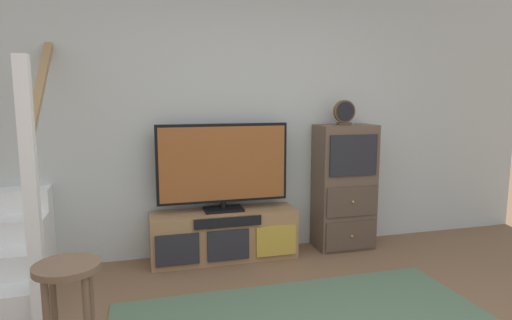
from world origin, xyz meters
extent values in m
cube|color=#B2B7B2|center=(0.00, 2.46, 1.35)|extent=(6.40, 0.12, 2.70)
cube|color=#997047|center=(-0.30, 2.20, 0.23)|extent=(1.37, 0.36, 0.47)
cube|color=#232328|center=(-0.76, 2.01, 0.20)|extent=(0.38, 0.02, 0.28)
cube|color=#232328|center=(-0.30, 2.01, 0.20)|extent=(0.38, 0.02, 0.28)
cube|color=#B79333|center=(0.16, 2.01, 0.20)|extent=(0.38, 0.02, 0.28)
cube|color=black|center=(-0.30, 2.01, 0.41)|extent=(0.61, 0.02, 0.09)
cube|color=black|center=(-0.30, 2.22, 0.48)|extent=(0.36, 0.22, 0.02)
cylinder|color=black|center=(-0.30, 2.22, 0.52)|extent=(0.05, 0.05, 0.06)
cube|color=black|center=(-0.30, 2.22, 0.92)|extent=(1.23, 0.05, 0.73)
cube|color=brown|center=(-0.30, 2.19, 0.92)|extent=(1.18, 0.01, 0.68)
cube|color=brown|center=(0.94, 2.21, 0.63)|extent=(0.58, 0.34, 1.25)
cube|color=#4E3C2F|center=(0.94, 2.03, 0.17)|extent=(0.53, 0.02, 0.29)
sphere|color=olive|center=(0.94, 2.01, 0.17)|extent=(0.03, 0.03, 0.03)
cube|color=#4E3C2F|center=(0.94, 2.03, 0.52)|extent=(0.53, 0.02, 0.29)
sphere|color=olive|center=(0.94, 2.01, 0.52)|extent=(0.03, 0.03, 0.03)
cube|color=#232328|center=(0.94, 2.03, 0.97)|extent=(0.49, 0.02, 0.39)
cube|color=#4C3823|center=(0.91, 2.19, 1.26)|extent=(0.13, 0.08, 0.02)
cylinder|color=brown|center=(0.91, 2.19, 1.39)|extent=(0.22, 0.04, 0.22)
cylinder|color=black|center=(0.91, 2.16, 1.39)|extent=(0.19, 0.01, 0.19)
cube|color=white|center=(-2.25, 2.57, 0.47)|extent=(0.90, 0.26, 0.95)
cube|color=white|center=(-1.75, 1.40, 0.90)|extent=(0.09, 0.09, 1.80)
cube|color=#9E7547|center=(-1.75, 2.05, 1.70)|extent=(0.06, 1.33, 0.99)
cylinder|color=brown|center=(-1.34, 0.71, 0.32)|extent=(0.04, 0.04, 0.65)
cylinder|color=brown|center=(-1.43, 0.62, 0.66)|extent=(0.34, 0.34, 0.03)
camera|label=1|loc=(-1.06, -1.70, 1.54)|focal=30.51mm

